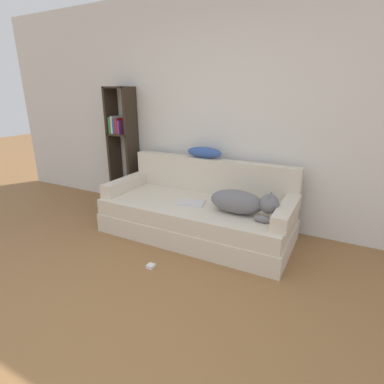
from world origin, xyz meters
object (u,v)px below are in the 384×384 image
Objects in this scene: laptop at (191,203)px; bookshelf at (122,141)px; couch at (196,219)px; power_adapter at (151,266)px; dog at (243,202)px; throw_pillow at (204,152)px.

laptop is 0.20× the size of bookshelf.
couch is 31.17× the size of power_adapter.
dog is 10.29× the size of power_adapter.
bookshelf is at bearing 179.44° from throw_pillow.
power_adapter is at bearing -130.33° from dog.
laptop is 0.86m from power_adapter.
throw_pillow is (-0.68, 0.51, 0.36)m from dog.
dog reaches higher than couch.
couch is at bearing 171.40° from dog.
couch is at bearing -17.38° from bookshelf.
laptop is at bearing -20.04° from bookshelf.
throw_pillow is at bearing 104.29° from couch.
laptop is at bearing -80.85° from throw_pillow.
power_adapter is (-0.06, -0.82, -0.18)m from couch.
laptop is 0.68m from throw_pillow.
dog is 2.07m from bookshelf.
dog is at bearing 49.67° from power_adapter.
bookshelf reaches higher than throw_pillow.
couch reaches higher than power_adapter.
throw_pillow is 0.27× the size of bookshelf.
laptop reaches higher than couch.
throw_pillow is at bearing 143.09° from dog.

